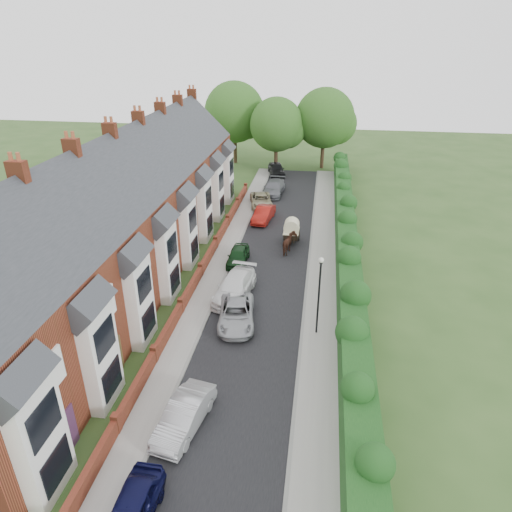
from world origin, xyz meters
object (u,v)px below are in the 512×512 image
(car_navy, at_px, (131,512))
(car_grey, at_px, (274,188))
(car_green, at_px, (238,256))
(car_black, at_px, (276,169))
(car_silver_a, at_px, (184,415))
(horse_cart, at_px, (291,229))
(lamppost, at_px, (319,287))
(horse, at_px, (289,244))
(car_silver_b, at_px, (236,314))
(car_red, at_px, (264,214))
(car_beige, at_px, (261,200))
(car_white, at_px, (235,287))

(car_navy, height_order, car_grey, car_grey)
(car_green, xyz_separation_m, car_black, (0.35, 25.04, 0.14))
(car_silver_a, distance_m, car_green, 16.81)
(car_green, xyz_separation_m, car_grey, (0.90, 17.34, 0.11))
(horse_cart, bearing_deg, lamppost, -78.96)
(horse_cart, bearing_deg, car_silver_a, -98.66)
(horse, bearing_deg, car_grey, -70.35)
(car_black, bearing_deg, car_green, -105.12)
(car_silver_b, distance_m, car_red, 17.36)
(car_green, bearing_deg, car_beige, 89.21)
(car_navy, relative_size, car_green, 1.05)
(lamppost, bearing_deg, car_grey, 101.98)
(car_navy, height_order, car_black, car_black)
(lamppost, xyz_separation_m, car_silver_b, (-5.00, 0.45, -2.64))
(car_red, xyz_separation_m, horse, (3.04, -6.84, 0.16))
(car_green, bearing_deg, horse, 30.81)
(car_white, distance_m, car_grey, 22.41)
(lamppost, xyz_separation_m, horse, (-2.56, 10.96, -2.45))
(car_navy, height_order, horse, horse)
(car_silver_a, bearing_deg, car_white, 99.97)
(car_beige, relative_size, car_black, 1.02)
(car_silver_a, distance_m, car_silver_b, 8.69)
(car_beige, bearing_deg, horse, -82.67)
(car_green, distance_m, horse, 4.51)
(car_navy, height_order, car_red, car_red)
(car_beige, distance_m, car_grey, 4.23)
(car_red, bearing_deg, car_silver_a, -83.16)
(lamppost, bearing_deg, car_silver_a, -125.32)
(car_green, bearing_deg, car_black, 88.44)
(horse, bearing_deg, car_red, -57.50)
(car_white, xyz_separation_m, car_green, (-0.69, 5.07, -0.11))
(car_silver_b, relative_size, horse, 2.36)
(car_red, relative_size, car_beige, 0.91)
(car_silver_a, distance_m, car_grey, 34.14)
(car_white, xyz_separation_m, car_grey, (0.20, 22.40, -0.00))
(car_silver_b, xyz_separation_m, car_black, (-1.05, 33.19, 0.11))
(car_silver_a, height_order, horse_cart, horse_cart)
(car_green, bearing_deg, car_white, -82.96)
(car_beige, bearing_deg, horse_cart, -78.29)
(horse_cart, bearing_deg, car_silver_b, -100.89)
(lamppost, distance_m, car_silver_b, 5.67)
(car_white, distance_m, car_green, 5.12)
(car_navy, relative_size, car_red, 0.93)
(car_beige, xyz_separation_m, car_black, (0.34, 11.83, 0.13))
(lamppost, xyz_separation_m, car_red, (-5.60, 17.80, -2.60))
(car_silver_a, relative_size, car_white, 0.81)
(lamppost, relative_size, car_red, 1.22)
(car_grey, height_order, horse, horse)
(lamppost, bearing_deg, car_green, 126.66)
(car_green, relative_size, horse, 1.86)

